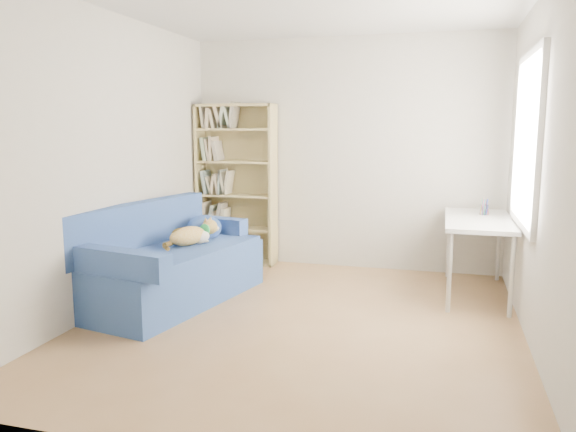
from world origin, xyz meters
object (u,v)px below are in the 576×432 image
object	(u,v)px
desk	(478,225)
sofa	(170,264)
pen_cup	(484,209)
bookshelf	(237,191)

from	to	relation	value
desk	sofa	bearing A→B (deg)	-161.20
desk	pen_cup	bearing A→B (deg)	75.06
bookshelf	desk	size ratio (longest dim) A/B	1.41
sofa	pen_cup	world-z (taller)	sofa
bookshelf	pen_cup	bearing A→B (deg)	-8.03
sofa	pen_cup	distance (m)	3.09
bookshelf	pen_cup	world-z (taller)	bookshelf
sofa	pen_cup	xyz separation A→B (m)	(2.82, 1.17, 0.47)
bookshelf	pen_cup	distance (m)	2.77
pen_cup	desk	bearing A→B (deg)	-104.94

